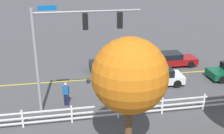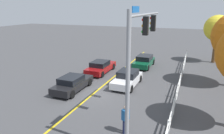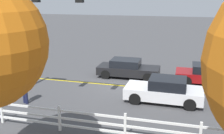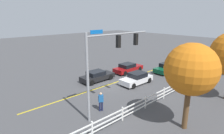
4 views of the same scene
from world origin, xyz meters
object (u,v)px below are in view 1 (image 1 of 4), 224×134
car_0 (171,59)px  pedestrian (66,93)px  car_1 (157,77)px  tree_0 (130,76)px  car_2 (113,63)px

car_0 → pedestrian: bearing=-148.7°
car_0 → car_1: (2.71, 3.87, 0.03)m
car_0 → tree_0: size_ratio=0.74×
car_0 → pedestrian: 11.67m
pedestrian → tree_0: tree_0 is taller
tree_0 → car_0: bearing=-120.5°
car_1 → tree_0: (4.39, 8.19, 3.76)m
pedestrian → tree_0: 7.52m
car_0 → car_1: size_ratio=1.09×
car_1 → tree_0: tree_0 is taller
car_2 → tree_0: (1.51, 12.14, 3.78)m
pedestrian → car_2: bearing=169.3°
pedestrian → tree_0: (-2.88, 6.01, 3.49)m
car_1 → pedestrian: 7.59m
car_1 → pedestrian: bearing=17.8°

